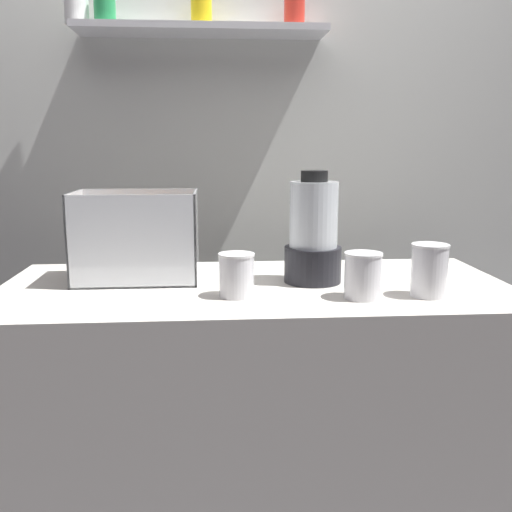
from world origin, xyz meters
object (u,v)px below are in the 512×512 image
(carrot_display_bin, at_px, (136,252))
(juice_cup_carrot_left, at_px, (363,278))
(blender_pitcher, at_px, (313,235))
(juice_cup_carrot_far_left, at_px, (237,278))
(juice_cup_carrot_middle, at_px, (429,273))

(carrot_display_bin, relative_size, juice_cup_carrot_left, 2.94)
(blender_pitcher, relative_size, juice_cup_carrot_left, 2.67)
(carrot_display_bin, height_order, juice_cup_carrot_far_left, carrot_display_bin)
(blender_pitcher, distance_m, juice_cup_carrot_far_left, 0.27)
(juice_cup_carrot_left, xyz_separation_m, juice_cup_carrot_middle, (0.17, 0.01, 0.01))
(juice_cup_carrot_left, bearing_deg, juice_cup_carrot_far_left, 172.61)
(carrot_display_bin, bearing_deg, juice_cup_carrot_left, -22.56)
(juice_cup_carrot_left, bearing_deg, blender_pitcher, 117.43)
(juice_cup_carrot_far_left, xyz_separation_m, juice_cup_carrot_middle, (0.49, -0.03, 0.01))
(carrot_display_bin, height_order, juice_cup_carrot_middle, carrot_display_bin)
(juice_cup_carrot_far_left, relative_size, juice_cup_carrot_left, 0.96)
(juice_cup_carrot_far_left, bearing_deg, juice_cup_carrot_middle, -4.04)
(carrot_display_bin, distance_m, juice_cup_carrot_left, 0.64)
(blender_pitcher, xyz_separation_m, juice_cup_carrot_middle, (0.27, -0.18, -0.07))
(juice_cup_carrot_middle, bearing_deg, blender_pitcher, 146.52)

